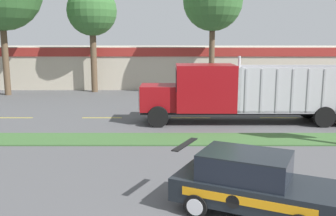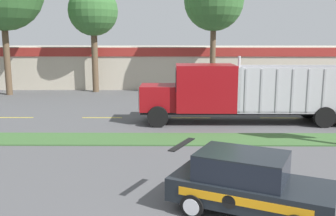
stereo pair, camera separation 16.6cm
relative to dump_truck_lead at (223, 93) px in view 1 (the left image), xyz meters
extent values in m
cube|color=#3D6633|center=(-2.39, -3.85, -1.67)|extent=(120.00, 2.20, 0.06)
cube|color=yellow|center=(-12.58, 1.25, -1.70)|extent=(2.40, 0.14, 0.01)
cube|color=yellow|center=(-7.18, 1.25, -1.70)|extent=(2.40, 0.14, 0.01)
cube|color=yellow|center=(-1.78, 1.25, -1.70)|extent=(2.40, 0.14, 0.01)
cube|color=yellow|center=(3.62, 1.25, -1.70)|extent=(2.40, 0.14, 0.01)
cube|color=black|center=(1.23, 0.00, -1.04)|extent=(11.88, 1.39, 0.18)
cube|color=maroon|center=(-3.71, 0.00, -0.25)|extent=(2.00, 2.08, 1.40)
cube|color=#B7B7BC|center=(-4.74, 0.00, -0.25)|extent=(0.06, 1.77, 1.19)
cube|color=maroon|center=(-1.07, 0.00, 0.32)|extent=(3.26, 2.53, 2.55)
cube|color=black|center=(-2.72, 0.00, 0.77)|extent=(0.04, 2.15, 1.15)
cylinder|color=silver|center=(0.66, -0.82, 1.21)|extent=(0.14, 0.14, 1.78)
cube|color=#B7B7BC|center=(3.86, 0.00, -0.89)|extent=(6.61, 2.53, 0.12)
cube|color=#B7B7BC|center=(0.64, 0.00, 0.30)|extent=(0.16, 2.53, 2.40)
cube|color=#B7B7BC|center=(3.86, -1.18, 0.30)|extent=(6.61, 0.16, 2.40)
cube|color=#B7B7BC|center=(3.86, 1.19, 0.30)|extent=(6.61, 0.16, 2.40)
cube|color=#A3A3A8|center=(0.97, -1.28, 0.30)|extent=(0.10, 0.04, 2.28)
cube|color=#A3A3A8|center=(1.80, -1.28, 0.30)|extent=(0.10, 0.04, 2.28)
cube|color=#A3A3A8|center=(2.62, -1.28, 0.30)|extent=(0.10, 0.04, 2.28)
cube|color=#A3A3A8|center=(3.45, -1.28, 0.30)|extent=(0.10, 0.04, 2.28)
cube|color=#A3A3A8|center=(4.28, -1.28, 0.30)|extent=(0.10, 0.04, 2.28)
cube|color=#A3A3A8|center=(5.10, -1.28, 0.30)|extent=(0.10, 0.04, 2.28)
cylinder|color=black|center=(-3.71, -1.24, -1.13)|extent=(1.13, 0.30, 1.13)
cylinder|color=black|center=(-3.71, 1.25, -1.13)|extent=(1.13, 0.30, 1.13)
cylinder|color=black|center=(6.57, 1.25, -1.13)|extent=(1.13, 0.30, 1.13)
cylinder|color=black|center=(5.26, -1.24, -1.13)|extent=(1.13, 0.30, 1.13)
cylinder|color=black|center=(5.26, 1.25, -1.13)|extent=(1.13, 0.30, 1.13)
cube|color=black|center=(-0.87, -11.47, -1.06)|extent=(4.60, 3.48, 0.64)
cube|color=black|center=(-1.10, -11.36, -0.41)|extent=(2.79, 2.47, 0.66)
cube|color=black|center=(-1.10, -11.36, -0.05)|extent=(2.79, 2.47, 0.04)
cube|color=black|center=(-2.68, -10.62, -0.01)|extent=(0.82, 1.43, 0.03)
cube|color=orange|center=(-1.27, -12.32, -0.99)|extent=(3.05, 1.45, 0.22)
cylinder|color=black|center=(-1.55, -12.19, -1.06)|extent=(0.32, 0.16, 0.35)
cylinder|color=black|center=(0.69, -11.22, -1.38)|extent=(0.67, 0.46, 0.65)
cylinder|color=silver|center=(0.74, -11.13, -1.38)|extent=(0.41, 0.20, 0.45)
cylinder|color=black|center=(-2.43, -11.72, -1.38)|extent=(0.67, 0.46, 0.65)
cylinder|color=silver|center=(-2.47, -11.81, -1.38)|extent=(0.41, 0.20, 0.45)
cylinder|color=black|center=(-1.67, -10.11, -1.38)|extent=(0.67, 0.46, 0.65)
cylinder|color=silver|center=(-1.62, -10.01, -1.38)|extent=(0.41, 0.20, 0.45)
cube|color=#BCB29E|center=(-2.37, 20.16, 0.31)|extent=(40.37, 12.00, 4.02)
cube|color=maroon|center=(-2.37, 14.11, 1.87)|extent=(38.36, 0.10, 0.80)
cylinder|color=brown|center=(-16.97, 11.02, 1.77)|extent=(0.53, 0.53, 6.94)
cylinder|color=brown|center=(0.63, 11.81, 1.57)|extent=(0.49, 0.49, 6.55)
sphere|color=#386B33|center=(0.63, 11.81, 6.24)|extent=(5.06, 5.06, 5.06)
cylinder|color=brown|center=(-9.89, 13.05, 1.31)|extent=(0.56, 0.56, 6.01)
sphere|color=#386B33|center=(-9.89, 13.05, 5.52)|extent=(4.40, 4.40, 4.40)
camera|label=1|loc=(-3.17, -20.95, 2.91)|focal=40.00mm
camera|label=2|loc=(-3.00, -20.95, 2.91)|focal=40.00mm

